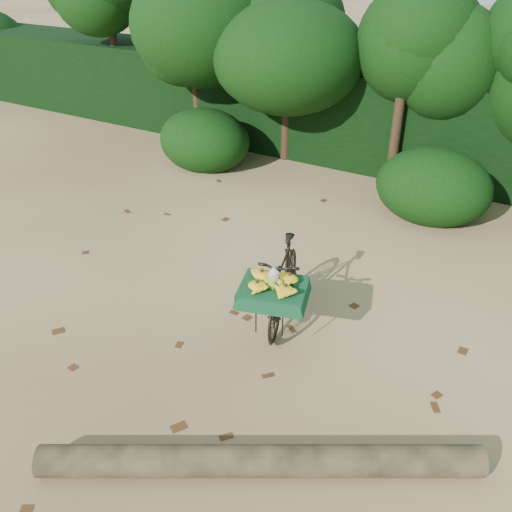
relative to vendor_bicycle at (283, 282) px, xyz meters
The scene contains 7 objects.
ground 1.11m from the vendor_bicycle, 140.78° to the right, with size 80.00×80.00×0.00m, color tan.
vendor_bicycle is the anchor object (origin of this frame).
fallen_log 2.26m from the vendor_bicycle, 66.17° to the right, with size 0.27×0.27×3.73m, color brown.
hedge_backdrop 5.74m from the vendor_bicycle, 97.73° to the left, with size 26.00×1.80×1.80m, color black.
tree_row 5.29m from the vendor_bicycle, 106.25° to the left, with size 14.50×2.00×4.00m, color black, non-canonical shape.
bush_clumps 3.68m from the vendor_bicycle, 94.21° to the left, with size 8.80×1.70×0.90m, color black, non-canonical shape.
leaf_litter 0.91m from the vendor_bicycle, behind, with size 7.00×7.30×0.01m, color #482813, non-canonical shape.
Camera 1 is at (3.22, -4.04, 3.91)m, focal length 38.00 mm.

